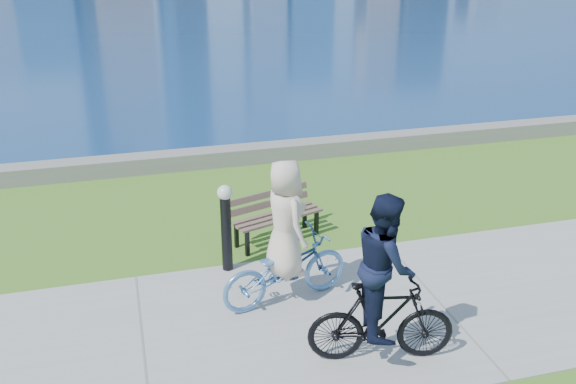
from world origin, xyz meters
name	(u,v)px	position (x,y,z in m)	size (l,w,h in m)	color
ground	(437,301)	(0.00, 0.00, 0.00)	(320.00, 320.00, 0.00)	#37641A
concrete_path	(437,301)	(0.00, 0.00, 0.01)	(80.00, 3.50, 0.02)	gray
seawall	(308,149)	(0.00, 6.20, 0.17)	(90.00, 0.50, 0.35)	slate
park_bench	(274,212)	(-1.71, 2.44, 0.48)	(1.61, 0.98, 0.79)	black
bollard_lamp	(226,223)	(-2.64, 1.63, 0.79)	(0.22, 0.22, 1.38)	black
cyclist_woman	(285,251)	(-2.03, 0.56, 0.78)	(1.04, 1.95, 2.05)	#4F84C1
cyclist_man	(383,294)	(-1.28, -0.97, 0.92)	(0.85, 1.79, 2.13)	black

